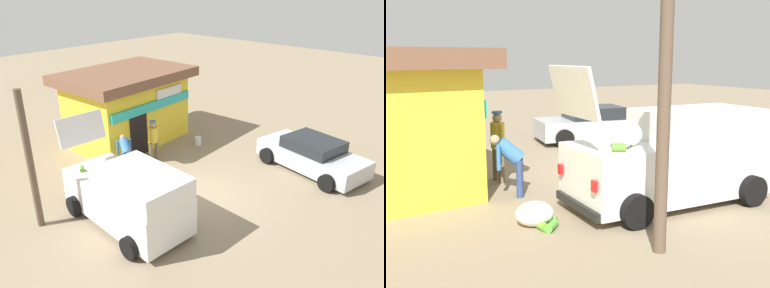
% 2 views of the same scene
% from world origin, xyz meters
% --- Properties ---
extents(ground_plane, '(60.00, 60.00, 0.00)m').
position_xyz_m(ground_plane, '(0.00, 0.00, 0.00)').
color(ground_plane, gray).
extents(delivery_van, '(2.30, 4.49, 2.85)m').
position_xyz_m(delivery_van, '(-2.65, 0.38, 0.96)').
color(delivery_van, white).
rests_on(delivery_van, ground_plane).
extents(parked_sedan, '(2.76, 4.34, 1.25)m').
position_xyz_m(parked_sedan, '(4.31, -1.98, 0.60)').
color(parked_sedan, '#B2B7BC').
rests_on(parked_sedan, ground_plane).
extents(vendor_standing, '(0.57, 0.36, 1.73)m').
position_xyz_m(vendor_standing, '(0.72, 2.97, 0.99)').
color(vendor_standing, '#726047').
rests_on(vendor_standing, ground_plane).
extents(customer_bending, '(0.67, 0.75, 1.36)m').
position_xyz_m(customer_bending, '(-0.53, 3.15, 0.83)').
color(customer_bending, navy).
rests_on(customer_bending, ground_plane).
extents(unloaded_banana_pile, '(0.88, 0.84, 0.45)m').
position_xyz_m(unloaded_banana_pile, '(-2.51, 3.48, 0.21)').
color(unloaded_banana_pile, silver).
rests_on(unloaded_banana_pile, ground_plane).
extents(paint_bucket, '(0.29, 0.29, 0.38)m').
position_xyz_m(paint_bucket, '(3.14, 2.76, 0.19)').
color(paint_bucket, silver).
rests_on(paint_bucket, ground_plane).
extents(utility_pole, '(0.20, 0.20, 4.16)m').
position_xyz_m(utility_pole, '(-4.49, 2.28, 2.08)').
color(utility_pole, brown).
rests_on(utility_pole, ground_plane).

